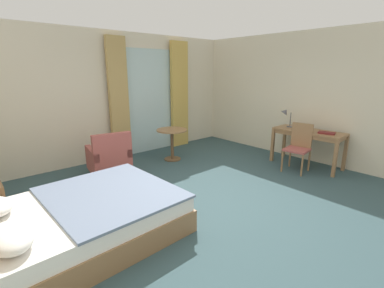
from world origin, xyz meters
The scene contains 13 objects.
ground centered at (0.00, 0.00, -0.05)m, with size 6.83×6.60×0.10m, color #334C51.
wall_back centered at (0.00, 3.04, 1.41)m, with size 6.43×0.12×2.82m, color beige.
wall_right centered at (3.15, 0.00, 1.41)m, with size 0.12×6.20×2.82m, color beige.
balcony_glass_door centered at (0.85, 2.96, 1.24)m, with size 1.29×0.02×2.48m, color silver.
curtain_panel_left centered at (-0.02, 2.86, 1.35)m, with size 0.44×0.10×2.70m, color tan.
curtain_panel_right centered at (1.72, 2.86, 1.35)m, with size 0.51×0.10×2.70m, color tan.
bed centered at (-1.96, 0.22, 0.26)m, with size 2.31×1.73×0.92m.
writing_desk centered at (2.68, -0.25, 0.68)m, with size 0.61×1.41×0.77m.
desk_chair centered at (2.27, -0.27, 0.53)m, with size 0.50×0.49×0.96m.
desk_lamp centered at (2.62, 0.27, 1.08)m, with size 0.27×0.24×0.46m.
closed_book centered at (2.64, -0.63, 0.79)m, with size 0.18×0.30×0.03m, color maroon.
armchair_by_window centered at (-0.75, 1.95, 0.35)m, with size 0.82×0.88×0.90m.
round_cafe_table centered at (0.78, 1.97, 0.52)m, with size 0.69×0.69×0.71m.
Camera 1 is at (-2.86, -2.85, 1.99)m, focal length 25.70 mm.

